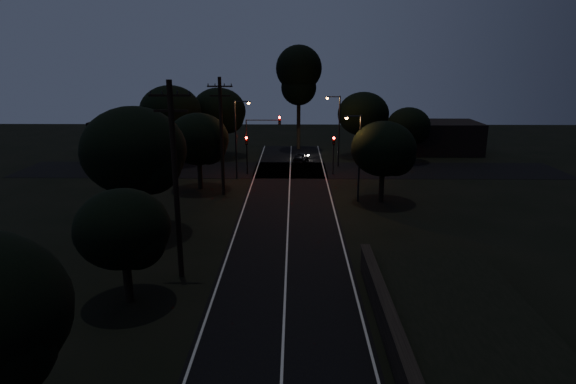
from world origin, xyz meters
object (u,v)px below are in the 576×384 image
object	(u,v)px
utility_pole_mid	(175,179)
streetlight_a	(237,134)
signal_left	(247,148)
car	(301,158)
signal_right	(334,148)
streetlight_b	(337,126)
utility_pole_far	(222,135)
tall_pine	(299,75)
streetlight_c	(358,152)
signal_mast	(262,134)

from	to	relation	value
utility_pole_mid	streetlight_a	bearing A→B (deg)	88.27
signal_left	car	bearing A→B (deg)	46.06
utility_pole_mid	signal_right	world-z (taller)	utility_pole_mid
signal_left	streetlight_b	distance (m)	10.84
utility_pole_far	signal_right	distance (m)	13.53
utility_pole_far	tall_pine	world-z (taller)	tall_pine
signal_right	streetlight_c	distance (m)	10.18
streetlight_a	signal_mast	bearing A→B (deg)	39.77
utility_pole_mid	streetlight_c	size ratio (longest dim) A/B	1.47
utility_pole_far	signal_left	world-z (taller)	utility_pole_far
utility_pole_far	tall_pine	distance (m)	24.44
streetlight_a	streetlight_b	xyz separation A→B (m)	(10.61, 6.00, 0.00)
utility_pole_far	signal_left	xyz separation A→B (m)	(1.40, 7.99, -2.65)
car	utility_pole_far	bearing A→B (deg)	75.95
car	signal_mast	bearing A→B (deg)	68.79
utility_pole_far	streetlight_a	world-z (taller)	utility_pole_far
streetlight_c	tall_pine	bearing A→B (deg)	100.93
signal_left	streetlight_b	xyz separation A→B (m)	(9.91, 4.01, 1.80)
car	streetlight_b	bearing A→B (deg)	167.22
tall_pine	utility_pole_mid	bearing A→B (deg)	-99.93
streetlight_b	signal_mast	bearing A→B (deg)	-154.01
tall_pine	signal_right	bearing A→B (deg)	-76.51
signal_right	tall_pine	bearing A→B (deg)	103.49
streetlight_c	signal_left	bearing A→B (deg)	136.24
streetlight_b	car	bearing A→B (deg)	154.07
signal_left	streetlight_a	xyz separation A→B (m)	(-0.71, -1.99, 1.80)
signal_mast	streetlight_b	world-z (taller)	streetlight_b
signal_left	signal_right	bearing A→B (deg)	0.00
utility_pole_far	car	world-z (taller)	utility_pole_far
streetlight_c	streetlight_a	bearing A→B (deg)	144.31
utility_pole_mid	signal_left	xyz separation A→B (m)	(1.40, 24.99, -2.90)
tall_pine	signal_mast	bearing A→B (deg)	-104.62
signal_left	streetlight_c	xyz separation A→B (m)	(10.43, -9.99, 1.51)
signal_left	signal_mast	distance (m)	2.26
streetlight_a	utility_pole_mid	bearing A→B (deg)	-91.73
utility_pole_mid	streetlight_a	distance (m)	23.04
tall_pine	signal_left	world-z (taller)	tall_pine
tall_pine	streetlight_a	xyz separation A→B (m)	(-6.31, -17.00, -5.26)
streetlight_a	streetlight_b	distance (m)	12.19
signal_left	signal_mast	world-z (taller)	signal_mast
signal_left	tall_pine	bearing A→B (deg)	69.54
streetlight_a	car	bearing A→B (deg)	50.90
signal_right	streetlight_b	distance (m)	4.45
streetlight_a	car	world-z (taller)	streetlight_a
tall_pine	streetlight_c	size ratio (longest dim) A/B	1.83
streetlight_b	streetlight_c	bearing A→B (deg)	-87.86
tall_pine	signal_mast	world-z (taller)	tall_pine
signal_left	signal_right	size ratio (longest dim) A/B	1.00
utility_pole_mid	tall_pine	bearing A→B (deg)	80.07
signal_mast	streetlight_b	distance (m)	9.15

